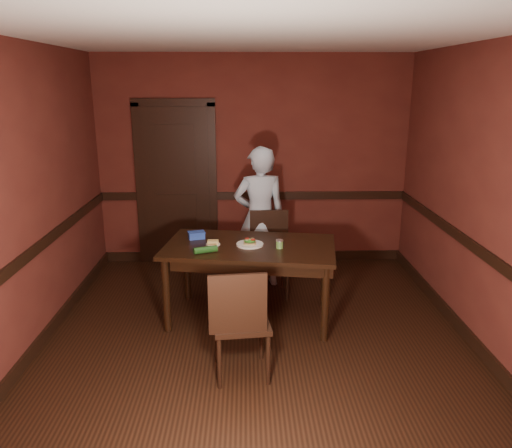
{
  "coord_description": "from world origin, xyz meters",
  "views": [
    {
      "loc": [
        -0.09,
        -4.19,
        2.35
      ],
      "look_at": [
        0.0,
        0.35,
        1.05
      ],
      "focal_mm": 35.0,
      "sensor_mm": 36.0,
      "label": 1
    }
  ],
  "objects_px": {
    "cheese_saucer": "(213,243)",
    "food_tub": "(196,235)",
    "sandwich_plate": "(250,243)",
    "dining_table": "(250,282)",
    "chair_near": "(241,320)",
    "chair_far": "(269,255)",
    "sauce_jar": "(280,244)",
    "person": "(260,217)"
  },
  "relations": [
    {
      "from": "food_tub",
      "to": "cheese_saucer",
      "type": "bearing_deg",
      "value": -64.94
    },
    {
      "from": "dining_table",
      "to": "person",
      "type": "relative_size",
      "value": 1.01
    },
    {
      "from": "chair_far",
      "to": "cheese_saucer",
      "type": "distance_m",
      "value": 0.87
    },
    {
      "from": "chair_near",
      "to": "sauce_jar",
      "type": "relative_size",
      "value": 11.27
    },
    {
      "from": "dining_table",
      "to": "person",
      "type": "xyz_separation_m",
      "value": [
        0.12,
        0.88,
        0.44
      ]
    },
    {
      "from": "sandwich_plate",
      "to": "food_tub",
      "type": "height_order",
      "value": "food_tub"
    },
    {
      "from": "person",
      "to": "chair_near",
      "type": "bearing_deg",
      "value": 74.73
    },
    {
      "from": "chair_near",
      "to": "person",
      "type": "relative_size",
      "value": 0.58
    },
    {
      "from": "chair_near",
      "to": "sauce_jar",
      "type": "bearing_deg",
      "value": -118.26
    },
    {
      "from": "chair_far",
      "to": "chair_near",
      "type": "bearing_deg",
      "value": -103.96
    },
    {
      "from": "dining_table",
      "to": "food_tub",
      "type": "relative_size",
      "value": 8.52
    },
    {
      "from": "person",
      "to": "sauce_jar",
      "type": "distance_m",
      "value": 1.0
    },
    {
      "from": "person",
      "to": "sauce_jar",
      "type": "xyz_separation_m",
      "value": [
        0.17,
        -0.99,
        0.0
      ]
    },
    {
      "from": "chair_near",
      "to": "sandwich_plate",
      "type": "height_order",
      "value": "chair_near"
    },
    {
      "from": "chair_far",
      "to": "sandwich_plate",
      "type": "distance_m",
      "value": 0.7
    },
    {
      "from": "chair_near",
      "to": "food_tub",
      "type": "bearing_deg",
      "value": -75.75
    },
    {
      "from": "cheese_saucer",
      "to": "food_tub",
      "type": "height_order",
      "value": "food_tub"
    },
    {
      "from": "dining_table",
      "to": "sandwich_plate",
      "type": "relative_size",
      "value": 6.24
    },
    {
      "from": "chair_far",
      "to": "dining_table",
      "type": "bearing_deg",
      "value": -114.12
    },
    {
      "from": "chair_far",
      "to": "cheese_saucer",
      "type": "height_order",
      "value": "chair_far"
    },
    {
      "from": "chair_far",
      "to": "person",
      "type": "xyz_separation_m",
      "value": [
        -0.09,
        0.31,
        0.36
      ]
    },
    {
      "from": "chair_far",
      "to": "food_tub",
      "type": "xyz_separation_m",
      "value": [
        -0.77,
        -0.35,
        0.35
      ]
    },
    {
      "from": "dining_table",
      "to": "chair_near",
      "type": "xyz_separation_m",
      "value": [
        -0.08,
        -1.03,
        0.09
      ]
    },
    {
      "from": "chair_far",
      "to": "chair_near",
      "type": "height_order",
      "value": "chair_near"
    },
    {
      "from": "chair_far",
      "to": "person",
      "type": "distance_m",
      "value": 0.48
    },
    {
      "from": "person",
      "to": "sandwich_plate",
      "type": "height_order",
      "value": "person"
    },
    {
      "from": "sandwich_plate",
      "to": "sauce_jar",
      "type": "bearing_deg",
      "value": -18.76
    },
    {
      "from": "sandwich_plate",
      "to": "chair_far",
      "type": "bearing_deg",
      "value": 69.74
    },
    {
      "from": "dining_table",
      "to": "food_tub",
      "type": "height_order",
      "value": "food_tub"
    },
    {
      "from": "dining_table",
      "to": "sandwich_plate",
      "type": "bearing_deg",
      "value": -79.47
    },
    {
      "from": "sandwich_plate",
      "to": "cheese_saucer",
      "type": "bearing_deg",
      "value": 176.28
    },
    {
      "from": "person",
      "to": "sauce_jar",
      "type": "height_order",
      "value": "person"
    },
    {
      "from": "chair_far",
      "to": "cheese_saucer",
      "type": "xyz_separation_m",
      "value": [
        -0.58,
        -0.56,
        0.33
      ]
    },
    {
      "from": "chair_far",
      "to": "sauce_jar",
      "type": "height_order",
      "value": "chair_far"
    },
    {
      "from": "sandwich_plate",
      "to": "dining_table",
      "type": "bearing_deg",
      "value": 92.17
    },
    {
      "from": "chair_far",
      "to": "chair_near",
      "type": "distance_m",
      "value": 1.63
    },
    {
      "from": "person",
      "to": "food_tub",
      "type": "xyz_separation_m",
      "value": [
        -0.67,
        -0.66,
        -0.01
      ]
    },
    {
      "from": "dining_table",
      "to": "chair_near",
      "type": "distance_m",
      "value": 1.03
    },
    {
      "from": "person",
      "to": "sandwich_plate",
      "type": "relative_size",
      "value": 6.18
    },
    {
      "from": "dining_table",
      "to": "sauce_jar",
      "type": "xyz_separation_m",
      "value": [
        0.29,
        -0.11,
        0.44
      ]
    },
    {
      "from": "chair_far",
      "to": "sauce_jar",
      "type": "distance_m",
      "value": 0.77
    },
    {
      "from": "cheese_saucer",
      "to": "sandwich_plate",
      "type": "bearing_deg",
      "value": -3.72
    }
  ]
}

